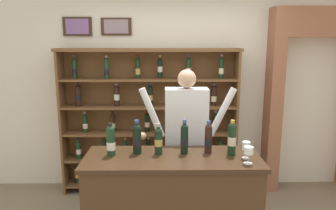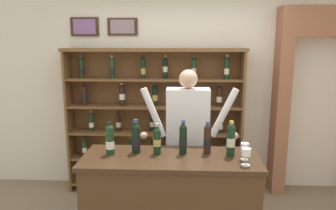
# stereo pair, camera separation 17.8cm
# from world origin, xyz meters

# --- Properties ---
(back_wall) EXTENTS (12.00, 0.19, 3.27)m
(back_wall) POSITION_xyz_m (-0.00, 1.67, 1.64)
(back_wall) COLOR silver
(back_wall) RESTS_ON ground
(wine_shelf) EXTENTS (2.34, 0.32, 1.92)m
(wine_shelf) POSITION_xyz_m (-0.33, 1.42, 1.01)
(wine_shelf) COLOR brown
(wine_shelf) RESTS_ON ground
(archway_doorway) EXTENTS (1.26, 0.45, 2.43)m
(archway_doorway) POSITION_xyz_m (1.87, 1.53, 1.39)
(archway_doorway) COLOR #935B42
(archway_doorway) RESTS_ON ground
(tasting_counter) EXTENTS (1.58, 0.61, 0.99)m
(tasting_counter) POSITION_xyz_m (-0.06, -0.00, 0.50)
(tasting_counter) COLOR #422B19
(tasting_counter) RESTS_ON ground
(shopkeeper) EXTENTS (1.03, 0.22, 1.72)m
(shopkeeper) POSITION_xyz_m (0.10, 0.54, 1.07)
(shopkeeper) COLOR #2D3347
(shopkeeper) RESTS_ON ground
(tasting_bottle_vin_santo) EXTENTS (0.08, 0.08, 0.30)m
(tasting_bottle_vin_santo) POSITION_xyz_m (-0.61, 0.05, 1.13)
(tasting_bottle_vin_santo) COLOR #19381E
(tasting_bottle_vin_santo) RESTS_ON tasting_counter
(tasting_bottle_rosso) EXTENTS (0.08, 0.08, 0.31)m
(tasting_bottle_rosso) POSITION_xyz_m (-0.38, 0.09, 1.14)
(tasting_bottle_rosso) COLOR black
(tasting_bottle_rosso) RESTS_ON tasting_counter
(tasting_bottle_prosecco) EXTENTS (0.07, 0.07, 0.29)m
(tasting_bottle_prosecco) POSITION_xyz_m (-0.19, 0.07, 1.13)
(tasting_bottle_prosecco) COLOR black
(tasting_bottle_prosecco) RESTS_ON tasting_counter
(tasting_bottle_brunello) EXTENTS (0.07, 0.07, 0.32)m
(tasting_bottle_brunello) POSITION_xyz_m (0.05, 0.09, 1.14)
(tasting_bottle_brunello) COLOR black
(tasting_bottle_brunello) RESTS_ON tasting_counter
(tasting_bottle_grappa) EXTENTS (0.07, 0.07, 0.30)m
(tasting_bottle_grappa) POSITION_xyz_m (0.27, 0.10, 1.14)
(tasting_bottle_grappa) COLOR black
(tasting_bottle_grappa) RESTS_ON tasting_counter
(tasting_bottle_chianti) EXTENTS (0.07, 0.07, 0.32)m
(tasting_bottle_chianti) POSITION_xyz_m (0.48, 0.05, 1.15)
(tasting_bottle_chianti) COLOR black
(tasting_bottle_chianti) RESTS_ON tasting_counter
(wine_glass_right) EXTENTS (0.08, 0.08, 0.15)m
(wine_glass_right) POSITION_xyz_m (0.57, -0.17, 1.10)
(wine_glass_right) COLOR silver
(wine_glass_right) RESTS_ON tasting_counter
(wine_glass_center) EXTENTS (0.07, 0.07, 0.15)m
(wine_glass_center) POSITION_xyz_m (0.58, -0.05, 1.10)
(wine_glass_center) COLOR silver
(wine_glass_center) RESTS_ON tasting_counter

